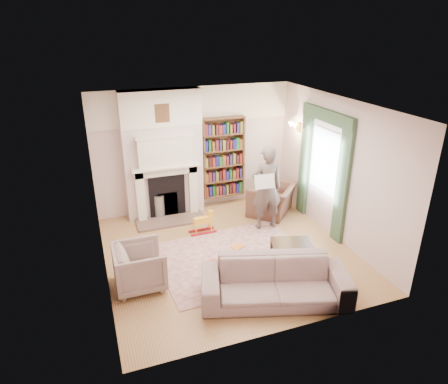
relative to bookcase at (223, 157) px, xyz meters
name	(u,v)px	position (x,y,z in m)	size (l,w,h in m)	color
floor	(228,252)	(-0.65, -2.12, -1.18)	(4.50, 4.50, 0.00)	olive
ceiling	(229,105)	(-0.65, -2.12, 1.62)	(4.50, 4.50, 0.00)	white
wall_back	(194,149)	(-0.65, 0.13, 0.22)	(4.50, 4.50, 0.00)	beige
wall_front	(290,246)	(-0.65, -4.37, 0.22)	(4.50, 4.50, 0.00)	beige
wall_left	(97,202)	(-2.90, -2.12, 0.22)	(4.50, 4.50, 0.00)	beige
wall_right	(337,170)	(1.60, -2.12, 0.22)	(4.50, 4.50, 0.00)	beige
fireplace	(163,156)	(-1.40, -0.07, 0.21)	(1.70, 0.58, 2.80)	beige
bookcase	(223,157)	(0.00, 0.00, 0.00)	(1.00, 0.24, 1.85)	brown
window	(325,161)	(1.58, -1.72, 0.27)	(0.02, 0.90, 1.30)	silver
curtain_left	(342,185)	(1.55, -2.42, 0.02)	(0.07, 0.32, 2.40)	#2E452C
curtain_right	(305,163)	(1.55, -1.02, 0.02)	(0.07, 0.32, 2.40)	#2E452C
pelmet	(327,116)	(1.54, -1.72, 1.20)	(0.09, 1.70, 0.24)	#2E452C
wall_sconce	(291,128)	(1.38, -0.62, 0.72)	(0.20, 0.24, 0.24)	gold
rug	(233,258)	(-0.64, -2.34, -1.17)	(2.77, 2.13, 0.01)	beige
armchair_reading	(272,199)	(0.89, -0.84, -0.83)	(1.05, 0.92, 0.68)	#462D25
armchair_left	(140,267)	(-2.39, -2.62, -0.81)	(0.79, 0.81, 0.74)	#B5AD96
sofa	(275,281)	(-0.46, -3.69, -0.84)	(2.29, 0.90, 0.67)	gray
man_reading	(267,188)	(0.44, -1.44, -0.27)	(0.66, 0.43, 1.81)	#564A45
newspaper	(265,182)	(0.29, -1.64, -0.03)	(0.41, 0.02, 0.29)	beige
coffee_table	(291,253)	(0.27, -2.88, -0.95)	(0.70, 0.45, 0.45)	#352512
paraffin_heater	(159,206)	(-1.59, -0.22, -0.90)	(0.24, 0.24, 0.55)	#97999E
rocking_horse	(202,223)	(-0.89, -1.23, -0.93)	(0.55, 0.22, 0.48)	yellow
board_game	(229,264)	(-0.80, -2.54, -1.15)	(0.32, 0.32, 0.03)	gold
game_box_lid	(211,264)	(-1.11, -2.44, -1.14)	(0.27, 0.18, 0.04)	red
comic_annuals	(245,256)	(-0.42, -2.39, -1.16)	(0.65, 0.95, 0.02)	red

